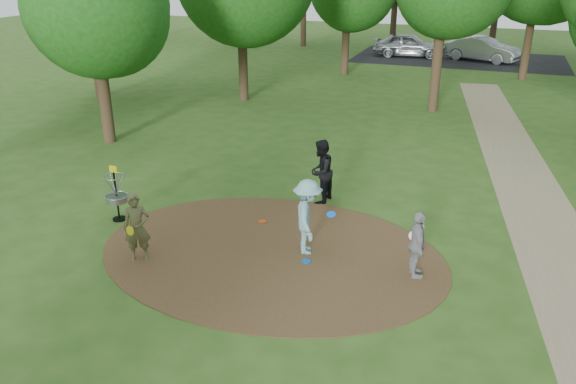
% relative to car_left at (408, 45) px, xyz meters
% --- Properties ---
extents(ground, '(100.00, 100.00, 0.00)m').
position_rel_car_left_xyz_m(ground, '(1.44, -29.61, -0.82)').
color(ground, '#2D5119').
rests_on(ground, ground).
extents(dirt_clearing, '(8.40, 8.40, 0.02)m').
position_rel_car_left_xyz_m(dirt_clearing, '(1.44, -29.61, -0.81)').
color(dirt_clearing, '#47301C').
rests_on(dirt_clearing, ground).
extents(footpath, '(7.55, 39.89, 0.01)m').
position_rel_car_left_xyz_m(footpath, '(7.94, -27.61, -0.81)').
color(footpath, '#8C7A5B').
rests_on(footpath, ground).
extents(parking_lot, '(14.00, 8.00, 0.01)m').
position_rel_car_left_xyz_m(parking_lot, '(3.44, 0.39, -0.81)').
color(parking_lot, black).
rests_on(parking_lot, ground).
extents(player_observer_with_disc, '(0.72, 0.63, 1.65)m').
position_rel_car_left_xyz_m(player_observer_with_disc, '(-1.31, -30.95, 0.01)').
color(player_observer_with_disc, brown).
rests_on(player_observer_with_disc, ground).
extents(player_throwing_with_disc, '(1.23, 1.35, 1.83)m').
position_rel_car_left_xyz_m(player_throwing_with_disc, '(2.23, -29.26, 0.10)').
color(player_throwing_with_disc, '#81B9C1').
rests_on(player_throwing_with_disc, ground).
extents(player_walking_with_disc, '(0.81, 0.98, 1.85)m').
position_rel_car_left_xyz_m(player_walking_with_disc, '(1.65, -26.29, 0.11)').
color(player_walking_with_disc, black).
rests_on(player_walking_with_disc, ground).
extents(player_waiting_with_disc, '(0.65, 0.98, 1.56)m').
position_rel_car_left_xyz_m(player_waiting_with_disc, '(4.81, -29.51, -0.04)').
color(player_waiting_with_disc, gray).
rests_on(player_waiting_with_disc, ground).
extents(disc_ground_blue, '(0.22, 0.22, 0.02)m').
position_rel_car_left_xyz_m(disc_ground_blue, '(2.38, -29.75, -0.79)').
color(disc_ground_blue, blue).
rests_on(disc_ground_blue, dirt_clearing).
extents(disc_ground_red, '(0.22, 0.22, 0.02)m').
position_rel_car_left_xyz_m(disc_ground_red, '(0.61, -28.16, -0.79)').
color(disc_ground_red, red).
rests_on(disc_ground_red, dirt_clearing).
extents(car_left, '(4.97, 2.42, 1.63)m').
position_rel_car_left_xyz_m(car_left, '(0.00, 0.00, 0.00)').
color(car_left, '#9FA2A6').
rests_on(car_left, ground).
extents(car_right, '(5.11, 3.24, 1.59)m').
position_rel_car_left_xyz_m(car_right, '(4.93, -0.09, -0.02)').
color(car_right, '#93949A').
rests_on(car_right, ground).
extents(disc_golf_basket, '(0.63, 0.63, 1.54)m').
position_rel_car_left_xyz_m(disc_golf_basket, '(-3.06, -29.31, 0.06)').
color(disc_golf_basket, black).
rests_on(disc_golf_basket, ground).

